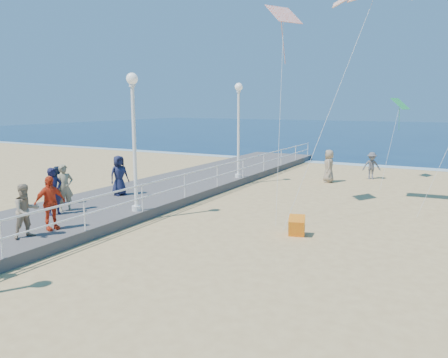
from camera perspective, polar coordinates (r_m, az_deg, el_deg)
The scene contains 18 objects.
ground at distance 15.00m, azimuth 4.83°, elevation -7.95°, with size 160.00×160.00×0.00m, color #D9B571.
ocean at distance 78.46m, azimuth 24.29°, elevation 5.57°, with size 160.00×90.00×0.05m, color #0B2546.
surf_line at distance 34.40m, azimuth 18.64°, elevation 1.68°, with size 160.00×1.20×0.04m, color white.
boardwalk at distance 19.09m, azimuth -16.31°, elevation -3.83°, with size 5.00×44.00×0.40m, color #645E5A.
railing at distance 17.26m, azimuth -10.67°, elevation -1.45°, with size 0.05×42.00×0.55m.
lamp_post_mid at distance 17.15m, azimuth -11.71°, elevation 6.57°, with size 0.44×0.44×5.32m.
lamp_post_far at distance 24.73m, azimuth 1.91°, elevation 7.68°, with size 0.44×0.44×5.32m.
spectator_0 at distance 17.70m, azimuth -21.36°, elevation -1.51°, with size 0.66×0.43×1.80m, color #191937.
spectator_1 at distance 15.03m, azimuth -24.44°, elevation -3.81°, with size 0.83×0.65×1.71m, color gray.
spectator_3 at distance 15.62m, azimuth -21.79°, elevation -2.94°, with size 1.07×0.44×1.82m, color red.
spectator_4 at distance 20.63m, azimuth -13.54°, elevation 0.46°, with size 0.90×0.59×1.84m, color #1A1E3B.
spectator_6 at distance 18.19m, azimuth -20.08°, elevation -1.08°, with size 0.67×0.44×1.84m, color gray.
spectator_7 at distance 19.47m, azimuth -20.75°, elevation -0.79°, with size 0.78×0.61×1.61m, color #1B273C.
beach_walker_a at distance 28.24m, azimuth 18.72°, elevation 1.66°, with size 1.08×0.62×1.66m, color #535358.
beach_walker_c at distance 26.35m, azimuth 13.53°, elevation 1.65°, with size 0.94×0.61×1.93m, color gray.
box_kite at distance 15.56m, azimuth 9.48°, elevation -6.25°, with size 0.55×0.55×0.60m, color #EF450E.
kite_diamond_green at distance 28.56m, azimuth 22.02°, elevation 9.11°, with size 1.03×1.03×0.02m, color green.
kite_diamond_redwhite at distance 19.20m, azimuth 7.82°, elevation 20.53°, with size 1.25×1.25×0.02m, color #EC3D1B.
Camera 1 is at (5.66, -13.12, 4.55)m, focal length 35.00 mm.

